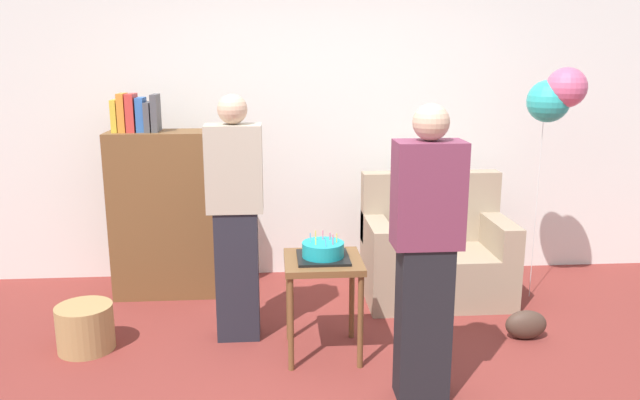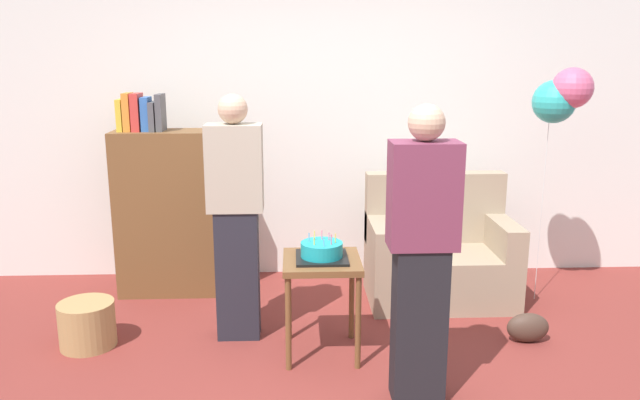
{
  "view_description": "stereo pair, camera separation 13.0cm",
  "coord_description": "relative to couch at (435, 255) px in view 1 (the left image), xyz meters",
  "views": [
    {
      "loc": [
        -0.37,
        -3.22,
        1.87
      ],
      "look_at": [
        -0.07,
        0.71,
        0.95
      ],
      "focal_mm": 35.1,
      "sensor_mm": 36.0,
      "label": 1
    },
    {
      "loc": [
        -0.24,
        -3.23,
        1.87
      ],
      "look_at": [
        -0.07,
        0.71,
        0.95
      ],
      "focal_mm": 35.1,
      "sensor_mm": 36.0,
      "label": 2
    }
  ],
  "objects": [
    {
      "name": "person_holding_cake",
      "position": [
        -0.45,
        -1.46,
        0.49
      ],
      "size": [
        0.36,
        0.22,
        1.63
      ],
      "rotation": [
        0.0,
        0.0,
        2.71
      ],
      "color": "black",
      "rests_on": "ground_plane"
    },
    {
      "name": "couch",
      "position": [
        0.0,
        0.0,
        0.0
      ],
      "size": [
        1.1,
        0.7,
        0.96
      ],
      "color": "gray",
      "rests_on": "ground_plane"
    },
    {
      "name": "person_blowing_candles",
      "position": [
        -1.5,
        -0.62,
        0.49
      ],
      "size": [
        0.36,
        0.22,
        1.63
      ],
      "rotation": [
        0.0,
        0.0,
        0.27
      ],
      "color": "#23232D",
      "rests_on": "ground_plane"
    },
    {
      "name": "wall_back",
      "position": [
        -0.88,
        0.69,
        1.01
      ],
      "size": [
        6.0,
        0.1,
        2.7
      ],
      "primitive_type": "cube",
      "color": "silver",
      "rests_on": "ground_plane"
    },
    {
      "name": "bookshelf",
      "position": [
        -2.11,
        0.23,
        0.34
      ],
      "size": [
        0.8,
        0.36,
        1.59
      ],
      "color": "brown",
      "rests_on": "ground_plane"
    },
    {
      "name": "balloon_bunch",
      "position": [
        0.81,
        -0.13,
        1.24
      ],
      "size": [
        0.4,
        0.36,
        1.78
      ],
      "color": "silver",
      "rests_on": "ground_plane"
    },
    {
      "name": "handbag",
      "position": [
        0.42,
        -0.81,
        -0.24
      ],
      "size": [
        0.28,
        0.14,
        0.2
      ],
      "primitive_type": "ellipsoid",
      "color": "#473328",
      "rests_on": "ground_plane"
    },
    {
      "name": "side_table",
      "position": [
        -0.95,
        -0.9,
        0.19
      ],
      "size": [
        0.48,
        0.48,
        0.63
      ],
      "color": "brown",
      "rests_on": "ground_plane"
    },
    {
      "name": "birthday_cake",
      "position": [
        -0.95,
        -0.9,
        0.34
      ],
      "size": [
        0.32,
        0.32,
        0.17
      ],
      "color": "black",
      "rests_on": "side_table"
    },
    {
      "name": "ground_plane",
      "position": [
        -0.88,
        -1.36,
        -0.34
      ],
      "size": [
        8.0,
        8.0,
        0.0
      ],
      "primitive_type": "plane",
      "color": "maroon"
    },
    {
      "name": "wicker_basket",
      "position": [
        -2.48,
        -0.74,
        -0.19
      ],
      "size": [
        0.36,
        0.36,
        0.3
      ],
      "primitive_type": "cylinder",
      "color": "#A88451",
      "rests_on": "ground_plane"
    }
  ]
}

